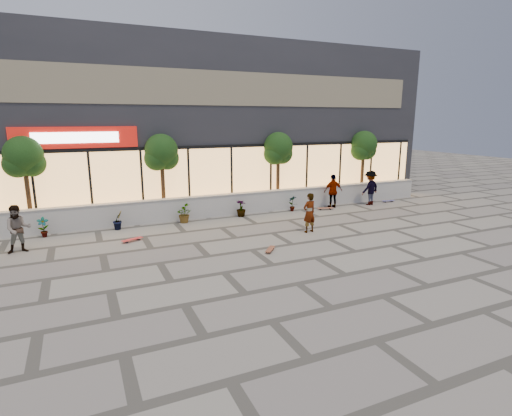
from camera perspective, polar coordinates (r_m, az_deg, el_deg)
name	(u,v)px	position (r m, az deg, el deg)	size (l,w,h in m)	color
ground	(316,258)	(13.67, 8.56, -7.06)	(80.00, 80.00, 0.00)	gray
planter_wall	(239,203)	(19.55, -2.48, 0.66)	(22.00, 0.42, 1.04)	silver
retail_building	(204,125)	(24.31, -7.46, 11.74)	(24.00, 9.17, 8.50)	#27282C
shrub_a	(43,227)	(17.79, -28.12, -2.44)	(0.43, 0.29, 0.81)	black
shrub_b	(118,220)	(17.78, -19.12, -1.64)	(0.45, 0.36, 0.81)	black
shrub_c	(183,214)	(18.21, -10.34, -0.81)	(0.73, 0.63, 0.81)	black
shrub_d	(241,208)	(19.04, -2.14, -0.03)	(0.45, 0.45, 0.81)	black
shrub_e	(292,203)	(20.23, 5.23, 0.68)	(0.43, 0.29, 0.81)	black
tree_west	(24,159)	(18.65, -30.25, 6.04)	(1.60, 1.50, 3.92)	#492C1A
tree_midwest	(161,154)	(18.89, -13.35, 7.47)	(1.60, 1.50, 3.92)	#492C1A
tree_mideast	(278,150)	(20.86, 3.19, 8.24)	(1.60, 1.50, 3.92)	#492C1A
tree_east	(364,147)	(23.89, 15.13, 8.38)	(1.60, 1.50, 3.92)	#492C1A
skater_center	(309,213)	(16.45, 7.62, -0.68)	(0.60, 0.39, 1.64)	white
skater_left	(18,229)	(16.07, -30.85, -2.60)	(0.82, 0.64, 1.70)	tan
skater_right_near	(333,191)	(21.24, 10.96, 2.38)	(1.03, 0.43, 1.76)	silver
skater_right_far	(370,188)	(22.43, 15.99, 2.78)	(1.20, 0.69, 1.86)	maroon
skateboard_center	(270,249)	(14.16, 2.04, -5.89)	(0.64, 0.70, 0.09)	brown
skateboard_left	(132,239)	(15.95, -17.27, -4.30)	(0.84, 0.51, 0.10)	red
skateboard_right_near	(325,208)	(20.81, 9.87, -0.03)	(0.87, 0.43, 0.10)	brown
skateboard_right_far	(388,201)	(23.61, 18.39, 0.99)	(0.80, 0.29, 0.09)	#4E4B8A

